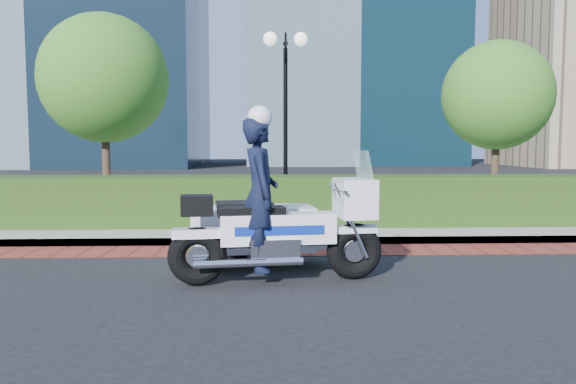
{
  "coord_description": "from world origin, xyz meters",
  "views": [
    {
      "loc": [
        0.55,
        -7.87,
        1.8
      ],
      "look_at": [
        0.92,
        1.51,
        1.0
      ],
      "focal_mm": 35.0,
      "sensor_mm": 36.0,
      "label": 1
    }
  ],
  "objects_px": {
    "tree_b": "(104,79)",
    "tree_c": "(497,96)",
    "police_motorcycle": "(265,219)",
    "lamppost": "(285,94)"
  },
  "relations": [
    {
      "from": "tree_b",
      "to": "tree_c",
      "type": "distance_m",
      "value": 10.01
    },
    {
      "from": "police_motorcycle",
      "to": "tree_c",
      "type": "bearing_deg",
      "value": 41.06
    },
    {
      "from": "tree_c",
      "to": "police_motorcycle",
      "type": "height_order",
      "value": "tree_c"
    },
    {
      "from": "lamppost",
      "to": "police_motorcycle",
      "type": "height_order",
      "value": "lamppost"
    },
    {
      "from": "tree_b",
      "to": "police_motorcycle",
      "type": "height_order",
      "value": "tree_b"
    },
    {
      "from": "lamppost",
      "to": "tree_b",
      "type": "relative_size",
      "value": 0.86
    },
    {
      "from": "tree_c",
      "to": "tree_b",
      "type": "bearing_deg",
      "value": 180.0
    },
    {
      "from": "tree_b",
      "to": "police_motorcycle",
      "type": "bearing_deg",
      "value": -59.26
    },
    {
      "from": "tree_b",
      "to": "tree_c",
      "type": "height_order",
      "value": "tree_b"
    },
    {
      "from": "lamppost",
      "to": "police_motorcycle",
      "type": "relative_size",
      "value": 1.49
    }
  ]
}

